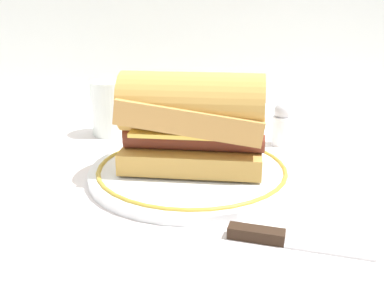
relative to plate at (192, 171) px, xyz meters
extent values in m
plane|color=silver|center=(0.00, -0.02, -0.01)|extent=(1.50, 1.50, 0.00)
cylinder|color=white|center=(0.00, 0.00, 0.00)|extent=(0.27, 0.27, 0.01)
torus|color=#B29333|center=(0.00, 0.00, 0.00)|extent=(0.25, 0.25, 0.01)
cube|color=tan|center=(0.00, 0.00, 0.02)|extent=(0.19, 0.13, 0.03)
cylinder|color=brown|center=(0.00, -0.01, 0.04)|extent=(0.17, 0.07, 0.02)
cylinder|color=brown|center=(0.00, 0.01, 0.04)|extent=(0.17, 0.07, 0.02)
cube|color=#EFC64C|center=(0.00, 0.00, 0.06)|extent=(0.16, 0.12, 0.01)
cube|color=tan|center=(0.00, 0.00, 0.08)|extent=(0.20, 0.14, 0.05)
cylinder|color=#C39446|center=(0.00, 0.00, 0.09)|extent=(0.19, 0.12, 0.08)
cylinder|color=silver|center=(-0.10, 0.21, 0.04)|extent=(0.06, 0.06, 0.09)
cylinder|color=gold|center=(-0.10, 0.21, 0.02)|extent=(0.06, 0.06, 0.05)
cylinder|color=white|center=(0.16, 0.11, 0.02)|extent=(0.03, 0.03, 0.05)
sphere|color=silver|center=(0.16, 0.11, 0.05)|extent=(0.03, 0.03, 0.03)
cube|color=silver|center=(0.10, -0.19, -0.01)|extent=(0.08, 0.05, 0.01)
cube|color=black|center=(0.04, -0.16, 0.00)|extent=(0.06, 0.04, 0.01)
camera|label=1|loc=(-0.09, -0.53, 0.22)|focal=41.57mm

